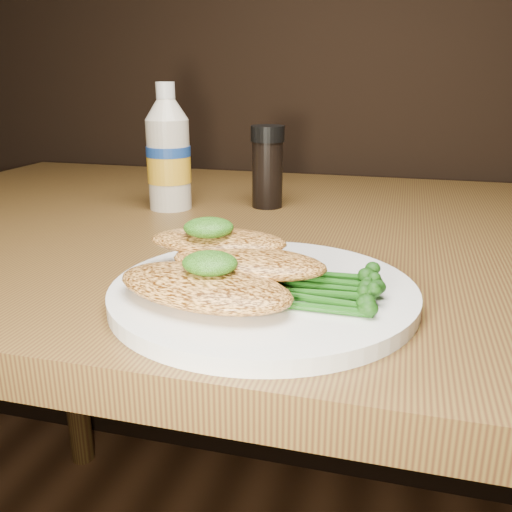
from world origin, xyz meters
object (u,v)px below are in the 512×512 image
(plate, at_px, (263,292))
(mayo_bottle, at_px, (168,147))
(pepper_grinder, at_px, (267,167))
(dining_table, at_px, (248,455))

(plate, xyz_separation_m, mayo_bottle, (-0.22, 0.31, 0.08))
(plate, bearing_deg, pepper_grinder, 103.45)
(dining_table, relative_size, mayo_bottle, 6.66)
(dining_table, distance_m, mayo_bottle, 0.49)
(pepper_grinder, bearing_deg, mayo_bottle, -161.51)
(plate, distance_m, pepper_grinder, 0.37)
(dining_table, height_order, plate, plate)
(plate, bearing_deg, dining_table, 109.07)
(dining_table, xyz_separation_m, pepper_grinder, (0.00, 0.10, 0.43))
(mayo_bottle, bearing_deg, pepper_grinder, 18.49)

